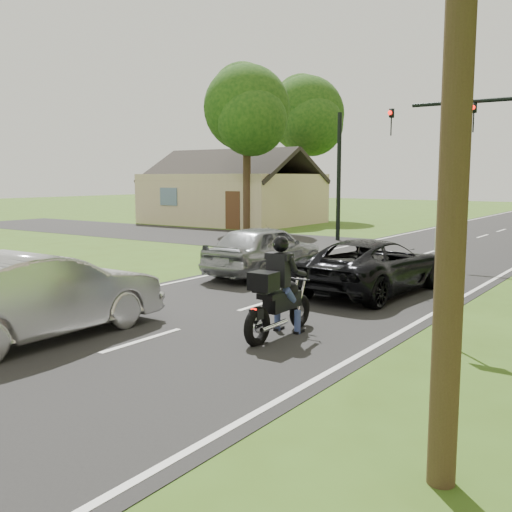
% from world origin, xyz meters
% --- Properties ---
extents(ground, '(140.00, 140.00, 0.00)m').
position_xyz_m(ground, '(0.00, 0.00, 0.00)').
color(ground, '#3A5818').
rests_on(ground, ground).
extents(road, '(8.00, 100.00, 0.01)m').
position_xyz_m(road, '(0.00, 10.00, 0.01)').
color(road, black).
rests_on(road, ground).
extents(cross_road, '(60.00, 7.00, 0.01)m').
position_xyz_m(cross_road, '(0.00, 16.00, 0.01)').
color(cross_road, black).
rests_on(cross_road, ground).
extents(motorcycle_rider, '(0.64, 2.26, 1.95)m').
position_xyz_m(motorcycle_rider, '(1.89, 1.69, 0.77)').
color(motorcycle_rider, black).
rests_on(motorcycle_rider, ground).
extents(dark_suv, '(2.68, 5.20, 1.40)m').
position_xyz_m(dark_suv, '(1.57, 6.80, 0.71)').
color(dark_suv, black).
rests_on(dark_suv, road).
extents(silver_sedan, '(1.73, 4.96, 1.63)m').
position_xyz_m(silver_sedan, '(-1.68, -1.00, 0.83)').
color(silver_sedan, '#BABBC0').
rests_on(silver_sedan, road).
extents(silver_suv, '(1.87, 4.60, 1.56)m').
position_xyz_m(silver_suv, '(-2.34, 7.50, 0.79)').
color(silver_suv, gray).
rests_on(silver_suv, road).
extents(signal_pole_far, '(0.20, 0.20, 6.00)m').
position_xyz_m(signal_pole_far, '(-5.20, 18.00, 3.00)').
color(signal_pole_far, black).
rests_on(signal_pole_far, ground).
extents(sign_white, '(0.55, 0.07, 2.12)m').
position_xyz_m(sign_white, '(4.70, 2.98, 1.60)').
color(sign_white, slate).
rests_on(sign_white, ground).
extents(tree_left_near, '(5.12, 4.96, 9.22)m').
position_xyz_m(tree_left_near, '(-11.73, 19.78, 6.53)').
color(tree_left_near, '#332316').
rests_on(tree_left_near, ground).
extents(tree_left_far, '(5.76, 5.58, 10.14)m').
position_xyz_m(tree_left_far, '(-13.70, 29.76, 7.13)').
color(tree_left_far, '#332316').
rests_on(tree_left_far, ground).
extents(house, '(10.20, 8.00, 4.84)m').
position_xyz_m(house, '(-16.00, 24.00, 1.77)').
color(house, tan).
rests_on(house, ground).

